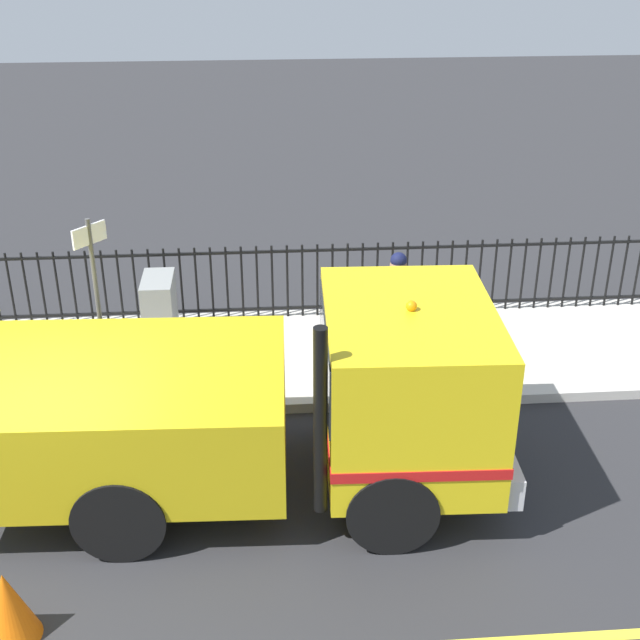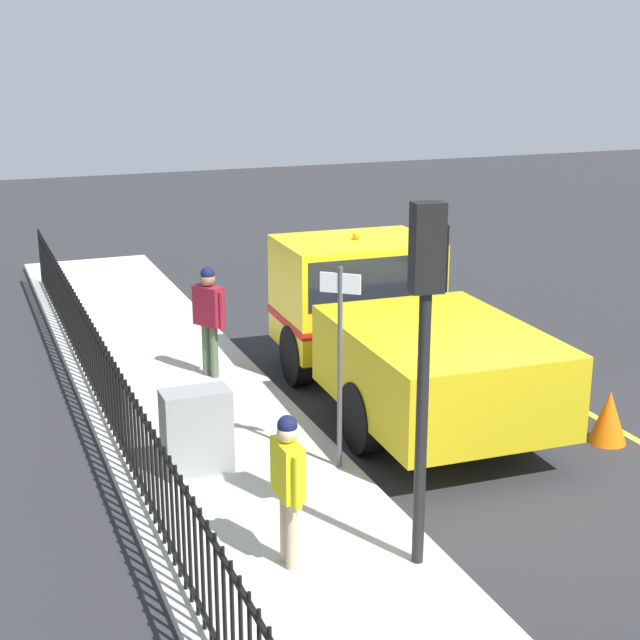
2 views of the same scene
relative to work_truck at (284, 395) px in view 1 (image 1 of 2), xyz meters
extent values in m
plane|color=#2B2B2D|center=(-0.37, 2.73, -1.21)|extent=(60.14, 60.14, 0.00)
cube|color=beige|center=(2.95, 2.73, -1.14)|extent=(2.87, 27.33, 0.14)
cube|color=yellow|center=(-0.05, -1.35, 0.13)|extent=(2.47, 1.88, 1.73)
cube|color=black|center=(-0.05, -1.35, 0.51)|extent=(2.28, 1.91, 0.76)
cube|color=gold|center=(0.06, 1.67, -0.18)|extent=(2.53, 3.45, 1.11)
cube|color=silver|center=(-0.08, -2.33, -0.58)|extent=(2.30, 0.28, 0.36)
cube|color=red|center=(-0.05, -1.35, -0.25)|extent=(2.50, 1.90, 0.12)
cylinder|color=black|center=(1.05, -1.12, -0.73)|extent=(0.33, 0.97, 0.96)
cylinder|color=black|center=(-1.12, -1.04, -0.73)|extent=(0.33, 0.97, 0.96)
cylinder|color=black|center=(1.15, 1.64, -0.73)|extent=(0.33, 0.97, 0.96)
cylinder|color=black|center=(-1.02, 1.71, -0.73)|extent=(0.33, 0.97, 0.96)
sphere|color=orange|center=(-0.05, -1.35, 1.05)|extent=(0.12, 0.12, 0.12)
cylinder|color=black|center=(-1.07, -0.32, 0.31)|extent=(0.14, 0.14, 2.07)
cube|color=maroon|center=(2.33, -1.62, 0.08)|extent=(0.44, 0.54, 0.62)
sphere|color=#997051|center=(2.33, -1.62, 0.51)|extent=(0.23, 0.23, 0.23)
sphere|color=#14193F|center=(2.33, -1.62, 0.59)|extent=(0.22, 0.22, 0.22)
cylinder|color=#4C6047|center=(2.37, -1.70, -0.65)|extent=(0.12, 0.12, 0.84)
cylinder|color=#4C6047|center=(2.28, -1.54, -0.65)|extent=(0.12, 0.12, 0.84)
cylinder|color=maroon|center=(2.47, -1.86, 0.05)|extent=(0.09, 0.09, 0.59)
cylinder|color=maroon|center=(2.19, -1.38, 0.05)|extent=(0.09, 0.09, 0.59)
cylinder|color=black|center=(4.18, -5.84, -0.47)|extent=(0.04, 0.04, 1.20)
cylinder|color=black|center=(4.18, -5.60, -0.47)|extent=(0.04, 0.04, 1.20)
cylinder|color=black|center=(4.18, -5.37, -0.47)|extent=(0.04, 0.04, 1.20)
cylinder|color=black|center=(4.18, -5.13, -0.47)|extent=(0.04, 0.04, 1.20)
cylinder|color=black|center=(4.18, -4.90, -0.47)|extent=(0.04, 0.04, 1.20)
cylinder|color=black|center=(4.18, -4.67, -0.47)|extent=(0.04, 0.04, 1.20)
cylinder|color=black|center=(4.18, -4.43, -0.47)|extent=(0.04, 0.04, 1.20)
cylinder|color=black|center=(4.18, -4.20, -0.47)|extent=(0.04, 0.04, 1.20)
cylinder|color=black|center=(4.18, -3.96, -0.47)|extent=(0.04, 0.04, 1.20)
cylinder|color=black|center=(4.18, -3.73, -0.47)|extent=(0.04, 0.04, 1.20)
cylinder|color=black|center=(4.18, -3.49, -0.47)|extent=(0.04, 0.04, 1.20)
cylinder|color=black|center=(4.18, -3.26, -0.47)|extent=(0.04, 0.04, 1.20)
cylinder|color=black|center=(4.18, -3.02, -0.47)|extent=(0.04, 0.04, 1.20)
cylinder|color=black|center=(4.18, -2.79, -0.47)|extent=(0.04, 0.04, 1.20)
cylinder|color=black|center=(4.18, -2.55, -0.47)|extent=(0.04, 0.04, 1.20)
cylinder|color=black|center=(4.18, -2.32, -0.47)|extent=(0.04, 0.04, 1.20)
cylinder|color=black|center=(4.18, -2.08, -0.47)|extent=(0.04, 0.04, 1.20)
cylinder|color=black|center=(4.18, -1.85, -0.47)|extent=(0.04, 0.04, 1.20)
cylinder|color=black|center=(4.18, -1.61, -0.47)|extent=(0.04, 0.04, 1.20)
cylinder|color=black|center=(4.18, -1.38, -0.47)|extent=(0.04, 0.04, 1.20)
cylinder|color=black|center=(4.18, -1.14, -0.47)|extent=(0.04, 0.04, 1.20)
cylinder|color=black|center=(4.18, -0.91, -0.47)|extent=(0.04, 0.04, 1.20)
cylinder|color=black|center=(4.18, -0.68, -0.47)|extent=(0.04, 0.04, 1.20)
cylinder|color=black|center=(4.18, -0.44, -0.47)|extent=(0.04, 0.04, 1.20)
cylinder|color=black|center=(4.18, -0.21, -0.47)|extent=(0.04, 0.04, 1.20)
cylinder|color=black|center=(4.18, 0.03, -0.47)|extent=(0.04, 0.04, 1.20)
cylinder|color=black|center=(4.18, 0.26, -0.47)|extent=(0.04, 0.04, 1.20)
cylinder|color=black|center=(4.18, 0.50, -0.47)|extent=(0.04, 0.04, 1.20)
cylinder|color=black|center=(4.18, 0.73, -0.47)|extent=(0.04, 0.04, 1.20)
cylinder|color=black|center=(4.18, 0.97, -0.47)|extent=(0.04, 0.04, 1.20)
cylinder|color=black|center=(4.18, 1.20, -0.47)|extent=(0.04, 0.04, 1.20)
cylinder|color=black|center=(4.18, 1.44, -0.47)|extent=(0.04, 0.04, 1.20)
cylinder|color=black|center=(4.18, 1.67, -0.47)|extent=(0.04, 0.04, 1.20)
cylinder|color=black|center=(4.18, 1.91, -0.47)|extent=(0.04, 0.04, 1.20)
cylinder|color=black|center=(4.18, 2.14, -0.47)|extent=(0.04, 0.04, 1.20)
cylinder|color=black|center=(4.18, 2.38, -0.47)|extent=(0.04, 0.04, 1.20)
cylinder|color=black|center=(4.18, 2.61, -0.47)|extent=(0.04, 0.04, 1.20)
cylinder|color=black|center=(4.18, 2.84, -0.47)|extent=(0.04, 0.04, 1.20)
cylinder|color=black|center=(4.18, 3.08, -0.47)|extent=(0.04, 0.04, 1.20)
cylinder|color=black|center=(4.18, 3.31, -0.47)|extent=(0.04, 0.04, 1.20)
cylinder|color=black|center=(4.18, 3.55, -0.47)|extent=(0.04, 0.04, 1.20)
cylinder|color=black|center=(4.18, 3.78, -0.47)|extent=(0.04, 0.04, 1.20)
cylinder|color=black|center=(4.18, 4.02, -0.47)|extent=(0.04, 0.04, 1.20)
cube|color=black|center=(4.18, 2.73, 0.03)|extent=(0.04, 23.23, 0.04)
cube|color=black|center=(4.18, 2.73, -0.93)|extent=(0.04, 23.23, 0.04)
cube|color=gray|center=(3.40, 1.70, -0.55)|extent=(0.83, 0.44, 1.05)
cone|color=orange|center=(-2.07, 2.58, -0.84)|extent=(0.51, 0.51, 0.73)
cylinder|color=#4C4C4C|center=(1.73, 2.23, 0.21)|extent=(0.06, 0.06, 2.55)
cube|color=white|center=(1.73, 2.23, 1.28)|extent=(0.40, 0.34, 0.24)
camera|label=1|loc=(-7.98, 0.22, 4.84)|focal=47.71mm
camera|label=2|loc=(5.94, 12.27, 4.00)|focal=53.45mm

